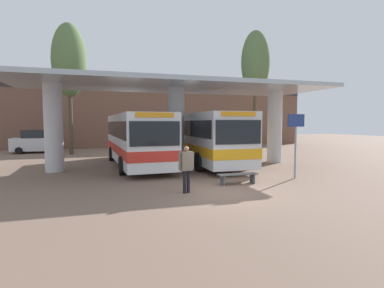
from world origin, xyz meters
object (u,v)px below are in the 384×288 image
at_px(transit_bus_left_bay, 136,137).
at_px(info_sign_platform, 296,133).
at_px(poplar_tree_behind_right, 69,61).
at_px(parked_car_street, 37,142).
at_px(transit_bus_center_bay, 200,135).
at_px(waiting_bench_near_pillar, 238,176).
at_px(poplar_tree_behind_left, 255,63).
at_px(pedestrian_waiting, 186,165).

height_order(transit_bus_left_bay, info_sign_platform, transit_bus_left_bay).
distance_m(transit_bus_left_bay, poplar_tree_behind_right, 11.28).
xyz_separation_m(info_sign_platform, parked_car_street, (-14.40, 17.51, -1.22)).
bearing_deg(transit_bus_center_bay, waiting_bench_near_pillar, 85.15).
distance_m(transit_bus_center_bay, info_sign_platform, 7.46).
bearing_deg(poplar_tree_behind_right, waiting_bench_near_pillar, -62.56).
height_order(waiting_bench_near_pillar, poplar_tree_behind_left, poplar_tree_behind_left).
height_order(poplar_tree_behind_right, parked_car_street, poplar_tree_behind_right).
xyz_separation_m(info_sign_platform, poplar_tree_behind_right, (-11.34, 15.13, 5.66)).
bearing_deg(parked_car_street, info_sign_platform, -51.35).
bearing_deg(pedestrian_waiting, transit_bus_center_bay, 54.74).
relative_size(transit_bus_left_bay, waiting_bench_near_pillar, 6.07).
distance_m(poplar_tree_behind_right, parked_car_street, 7.90).
bearing_deg(poplar_tree_behind_left, transit_bus_left_bay, -150.10).
xyz_separation_m(poplar_tree_behind_left, parked_car_street, (-19.81, 3.70, -7.44)).
height_order(transit_bus_left_bay, poplar_tree_behind_left, poplar_tree_behind_left).
xyz_separation_m(transit_bus_left_bay, poplar_tree_behind_right, (-4.53, 8.35, 6.08)).
relative_size(transit_bus_center_bay, parked_car_street, 3.00).
xyz_separation_m(transit_bus_center_bay, poplar_tree_behind_right, (-8.89, 8.09, 6.04)).
distance_m(transit_bus_center_bay, parked_car_street, 15.91).
distance_m(waiting_bench_near_pillar, poplar_tree_behind_left, 18.53).
bearing_deg(info_sign_platform, waiting_bench_near_pillar, -172.16).
bearing_deg(waiting_bench_near_pillar, transit_bus_center_bay, 83.90).
height_order(transit_bus_center_bay, poplar_tree_behind_right, poplar_tree_behind_right).
bearing_deg(transit_bus_left_bay, transit_bus_center_bay, -179.43).
height_order(pedestrian_waiting, poplar_tree_behind_left, poplar_tree_behind_left).
distance_m(poplar_tree_behind_left, parked_car_street, 21.48).
distance_m(transit_bus_left_bay, poplar_tree_behind_left, 15.59).
bearing_deg(poplar_tree_behind_right, transit_bus_left_bay, -61.52).
bearing_deg(transit_bus_center_bay, poplar_tree_behind_right, -41.05).
distance_m(waiting_bench_near_pillar, parked_car_street, 21.14).
relative_size(poplar_tree_behind_right, parked_car_street, 2.66).
xyz_separation_m(info_sign_platform, pedestrian_waiting, (-5.85, -1.37, -1.11)).
distance_m(transit_bus_center_bay, pedestrian_waiting, 9.10).
distance_m(transit_bus_center_bay, poplar_tree_behind_right, 13.45).
bearing_deg(poplar_tree_behind_right, info_sign_platform, -53.15).
xyz_separation_m(transit_bus_left_bay, poplar_tree_behind_left, (12.22, 7.03, 6.64)).
xyz_separation_m(pedestrian_waiting, parked_car_street, (-8.54, 18.88, -0.12)).
bearing_deg(poplar_tree_behind_left, poplar_tree_behind_right, 175.50).
distance_m(info_sign_platform, poplar_tree_behind_left, 16.08).
relative_size(transit_bus_center_bay, pedestrian_waiting, 6.92).
bearing_deg(transit_bus_center_bay, parked_car_street, -39.98).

